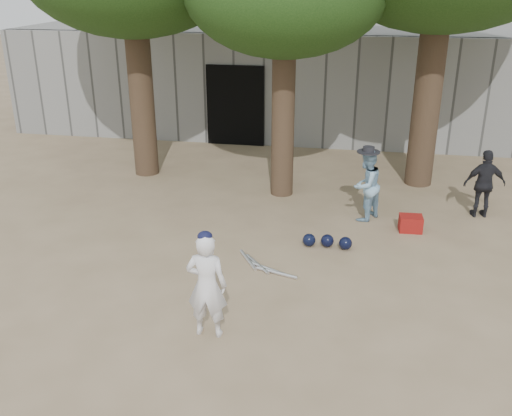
% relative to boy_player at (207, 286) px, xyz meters
% --- Properties ---
extents(ground, '(70.00, 70.00, 0.00)m').
position_rel_boy_player_xyz_m(ground, '(-0.35, 1.21, -0.74)').
color(ground, '#937C5E').
rests_on(ground, ground).
extents(boy_player, '(0.54, 0.36, 1.48)m').
position_rel_boy_player_xyz_m(boy_player, '(0.00, 0.00, 0.00)').
color(boy_player, white).
rests_on(boy_player, ground).
extents(spectator_blue, '(0.83, 0.87, 1.41)m').
position_rel_boy_player_xyz_m(spectator_blue, '(2.04, 4.29, -0.03)').
color(spectator_blue, '#85B0CD').
rests_on(spectator_blue, ground).
extents(spectator_dark, '(0.84, 0.43, 1.36)m').
position_rel_boy_player_xyz_m(spectator_dark, '(4.32, 4.84, -0.06)').
color(spectator_dark, black).
rests_on(spectator_dark, ground).
extents(red_bag, '(0.44, 0.34, 0.30)m').
position_rel_boy_player_xyz_m(red_bag, '(2.90, 3.88, -0.59)').
color(red_bag, maroon).
rests_on(red_bag, ground).
extents(back_building, '(16.00, 5.24, 3.00)m').
position_rel_boy_player_xyz_m(back_building, '(-0.35, 11.54, 0.76)').
color(back_building, gray).
rests_on(back_building, ground).
extents(helmet_row, '(0.87, 0.28, 0.23)m').
position_rel_boy_player_xyz_m(helmet_row, '(1.41, 2.90, -0.62)').
color(helmet_row, black).
rests_on(helmet_row, ground).
extents(bat_pile, '(1.10, 0.82, 0.06)m').
position_rel_boy_player_xyz_m(bat_pile, '(0.40, 1.95, -0.71)').
color(bat_pile, silver).
rests_on(bat_pile, ground).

